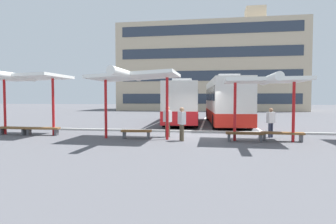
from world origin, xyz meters
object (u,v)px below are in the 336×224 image
at_px(coach_bus_1, 225,102).
at_px(bench_1, 43,129).
at_px(bench_0, 13,129).
at_px(waiting_passenger_1, 167,119).
at_px(waiting_passenger_0, 182,122).
at_px(waiting_passenger_3, 271,121).
at_px(waiting_shelter_0, 25,78).
at_px(coach_bus_0, 183,103).
at_px(bench_4, 282,134).
at_px(waiting_shelter_1, 134,77).
at_px(bench_3, 245,134).
at_px(waiting_shelter_2, 265,82).
at_px(bench_2, 136,132).

bearing_deg(coach_bus_1, bench_1, -140.11).
relative_size(bench_0, waiting_passenger_1, 1.08).
relative_size(bench_1, waiting_passenger_0, 1.17).
height_order(coach_bus_1, waiting_passenger_0, coach_bus_1).
bearing_deg(waiting_passenger_3, waiting_shelter_0, -174.58).
distance_m(coach_bus_0, bench_4, 11.67).
distance_m(coach_bus_0, coach_bus_1, 3.68).
bearing_deg(coach_bus_0, waiting_shelter_1, -97.06).
bearing_deg(waiting_shelter_0, coach_bus_1, 38.14).
relative_size(coach_bus_1, waiting_shelter_1, 2.20).
distance_m(waiting_passenger_1, waiting_passenger_3, 5.46).
bearing_deg(waiting_passenger_0, waiting_passenger_1, 125.29).
height_order(coach_bus_1, bench_0, coach_bus_1).
height_order(coach_bus_1, bench_3, coach_bus_1).
xyz_separation_m(bench_0, bench_1, (1.80, 0.03, 0.00)).
height_order(coach_bus_1, waiting_passenger_3, coach_bus_1).
distance_m(bench_0, waiting_shelter_2, 13.87).
bearing_deg(bench_1, waiting_shelter_1, -8.35).
relative_size(waiting_shelter_0, bench_0, 2.82).
distance_m(bench_1, bench_2, 5.56).
bearing_deg(coach_bus_0, waiting_passenger_3, -57.25).
xyz_separation_m(waiting_shelter_0, bench_2, (6.44, -0.28, -2.84)).
height_order(coach_bus_0, waiting_shelter_0, coach_bus_0).
bearing_deg(waiting_passenger_0, coach_bus_0, 95.78).
height_order(bench_1, bench_3, same).
bearing_deg(bench_2, bench_4, 1.72).
relative_size(coach_bus_0, waiting_passenger_1, 7.18).
bearing_deg(waiting_shelter_1, waiting_passenger_1, 40.22).
relative_size(waiting_passenger_1, waiting_passenger_3, 1.05).
bearing_deg(bench_0, waiting_shelter_2, -2.61).
bearing_deg(bench_4, bench_3, -169.91).
distance_m(waiting_shelter_0, waiting_passenger_3, 13.59).
bearing_deg(coach_bus_1, bench_4, -75.20).
distance_m(bench_0, waiting_passenger_1, 8.85).
height_order(bench_4, waiting_passenger_1, waiting_passenger_1).
height_order(bench_1, bench_2, same).
distance_m(bench_3, bench_4, 1.83).
xyz_separation_m(waiting_shelter_0, waiting_shelter_2, (12.73, -0.47, -0.33)).
xyz_separation_m(coach_bus_1, bench_0, (-12.17, -8.70, -1.43)).
relative_size(bench_3, waiting_passenger_3, 1.14).
xyz_separation_m(waiting_shelter_0, bench_4, (13.63, -0.07, -2.83)).
height_order(waiting_shelter_0, bench_3, waiting_shelter_0).
xyz_separation_m(coach_bus_1, bench_2, (-4.83, -9.13, -1.44)).
bearing_deg(bench_0, bench_4, -0.84).
distance_m(waiting_shelter_2, bench_4, 2.69).
height_order(waiting_shelter_1, waiting_passenger_3, waiting_shelter_1).
relative_size(waiting_shelter_0, bench_2, 3.16).
xyz_separation_m(waiting_shelter_2, waiting_passenger_0, (-3.90, -0.20, -1.90)).
height_order(waiting_shelter_1, waiting_passenger_0, waiting_shelter_1).
bearing_deg(waiting_shelter_2, bench_0, 177.39).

